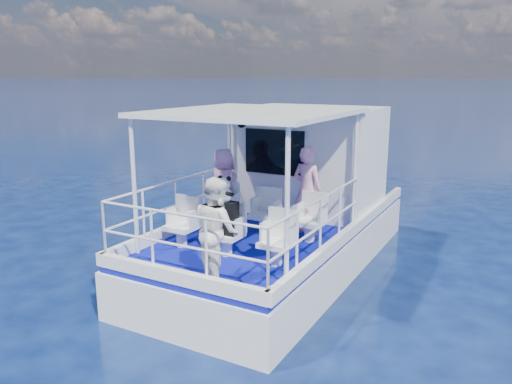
% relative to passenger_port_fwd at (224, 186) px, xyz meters
% --- Properties ---
extents(ground, '(2000.00, 2000.00, 0.00)m').
position_rel_passenger_port_fwd_xyz_m(ground, '(1.06, -0.50, -1.64)').
color(ground, '#08143F').
rests_on(ground, ground).
extents(hull, '(3.00, 7.00, 1.60)m').
position_rel_passenger_port_fwd_xyz_m(hull, '(1.06, 0.50, -1.64)').
color(hull, white).
rests_on(hull, ground).
extents(deck, '(2.90, 6.90, 0.10)m').
position_rel_passenger_port_fwd_xyz_m(deck, '(1.06, 0.50, -0.79)').
color(deck, '#090D7F').
rests_on(deck, hull).
extents(cabin, '(2.85, 2.00, 2.20)m').
position_rel_passenger_port_fwd_xyz_m(cabin, '(1.06, 1.80, 0.36)').
color(cabin, white).
rests_on(cabin, deck).
extents(canopy, '(3.00, 3.20, 0.08)m').
position_rel_passenger_port_fwd_xyz_m(canopy, '(1.06, -0.70, 1.50)').
color(canopy, white).
rests_on(canopy, cabin).
extents(canopy_posts, '(2.77, 2.97, 2.20)m').
position_rel_passenger_port_fwd_xyz_m(canopy_posts, '(1.06, -0.75, 0.36)').
color(canopy_posts, white).
rests_on(canopy_posts, deck).
extents(railings, '(2.84, 3.59, 1.00)m').
position_rel_passenger_port_fwd_xyz_m(railings, '(1.06, -1.07, -0.24)').
color(railings, white).
rests_on(railings, deck).
extents(seat_port_fwd, '(0.48, 0.46, 0.38)m').
position_rel_passenger_port_fwd_xyz_m(seat_port_fwd, '(0.16, -0.30, -0.55)').
color(seat_port_fwd, white).
rests_on(seat_port_fwd, deck).
extents(seat_center_fwd, '(0.48, 0.46, 0.38)m').
position_rel_passenger_port_fwd_xyz_m(seat_center_fwd, '(1.06, -0.30, -0.55)').
color(seat_center_fwd, white).
rests_on(seat_center_fwd, deck).
extents(seat_stbd_fwd, '(0.48, 0.46, 0.38)m').
position_rel_passenger_port_fwd_xyz_m(seat_stbd_fwd, '(1.96, -0.30, -0.55)').
color(seat_stbd_fwd, white).
rests_on(seat_stbd_fwd, deck).
extents(seat_port_aft, '(0.48, 0.46, 0.38)m').
position_rel_passenger_port_fwd_xyz_m(seat_port_aft, '(0.16, -1.60, -0.55)').
color(seat_port_aft, white).
rests_on(seat_port_aft, deck).
extents(seat_center_aft, '(0.48, 0.46, 0.38)m').
position_rel_passenger_port_fwd_xyz_m(seat_center_aft, '(1.06, -1.60, -0.55)').
color(seat_center_aft, white).
rests_on(seat_center_aft, deck).
extents(seat_stbd_aft, '(0.48, 0.46, 0.38)m').
position_rel_passenger_port_fwd_xyz_m(seat_stbd_aft, '(1.96, -1.60, -0.55)').
color(seat_stbd_aft, white).
rests_on(seat_stbd_aft, deck).
extents(passenger_port_fwd, '(0.65, 0.56, 1.47)m').
position_rel_passenger_port_fwd_xyz_m(passenger_port_fwd, '(0.00, 0.00, 0.00)').
color(passenger_port_fwd, '#ED99C2').
rests_on(passenger_port_fwd, deck).
extents(passenger_stbd_fwd, '(0.66, 0.50, 1.63)m').
position_rel_passenger_port_fwd_xyz_m(passenger_stbd_fwd, '(1.74, 0.07, 0.08)').
color(passenger_stbd_fwd, pink).
rests_on(passenger_stbd_fwd, deck).
extents(passenger_stbd_aft, '(0.92, 0.86, 1.49)m').
position_rel_passenger_port_fwd_xyz_m(passenger_stbd_aft, '(1.48, -2.52, 0.01)').
color(passenger_stbd_aft, white).
rests_on(passenger_stbd_aft, deck).
extents(backpack_port, '(0.33, 0.18, 0.43)m').
position_rel_passenger_port_fwd_xyz_m(backpack_port, '(0.14, -0.35, -0.14)').
color(backpack_port, black).
rests_on(backpack_port, seat_port_fwd).
extents(backpack_center, '(0.36, 0.20, 0.53)m').
position_rel_passenger_port_fwd_xyz_m(backpack_center, '(1.09, -1.64, -0.09)').
color(backpack_center, black).
rests_on(backpack_center, seat_center_aft).
extents(compact_camera, '(0.09, 0.06, 0.06)m').
position_rel_passenger_port_fwd_xyz_m(compact_camera, '(0.15, -0.34, 0.10)').
color(compact_camera, black).
rests_on(compact_camera, backpack_port).
extents(panda, '(0.27, 0.22, 0.41)m').
position_rel_passenger_port_fwd_xyz_m(panda, '(1.08, -1.67, 0.38)').
color(panda, silver).
rests_on(panda, backpack_center).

